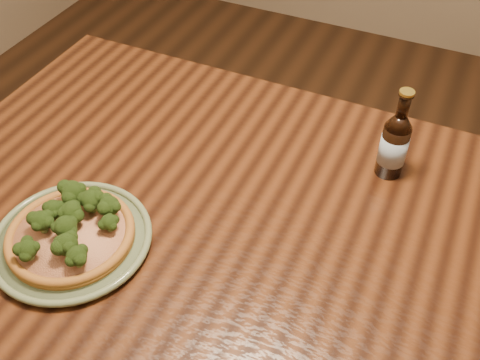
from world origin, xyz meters
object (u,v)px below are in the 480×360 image
at_px(pizza, 71,231).
at_px(beer_bottle, 394,144).
at_px(table, 291,263).
at_px(plate, 72,239).

distance_m(pizza, beer_bottle, 0.65).
bearing_deg(table, pizza, -152.46).
bearing_deg(plate, beer_bottle, 41.88).
relative_size(table, plate, 5.37).
bearing_deg(pizza, plate, -101.64).
height_order(table, pizza, pizza).
height_order(plate, beer_bottle, beer_bottle).
xyz_separation_m(plate, beer_bottle, (0.49, 0.44, 0.07)).
xyz_separation_m(pizza, beer_bottle, (0.49, 0.44, 0.05)).
height_order(table, beer_bottle, beer_bottle).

